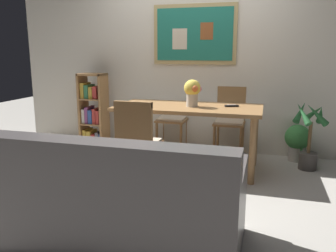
% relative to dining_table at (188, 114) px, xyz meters
% --- Properties ---
extents(ground_plane, '(12.00, 12.00, 0.00)m').
position_rel_dining_table_xyz_m(ground_plane, '(-0.12, -0.36, -0.66)').
color(ground_plane, '#B7B2A8').
extents(wall_back_with_painting, '(5.20, 0.14, 2.60)m').
position_rel_dining_table_xyz_m(wall_back_with_painting, '(-0.12, 0.88, 0.65)').
color(wall_back_with_painting, silver).
rests_on(wall_back_with_painting, ground_plane).
extents(dining_table, '(1.67, 0.81, 0.75)m').
position_rel_dining_table_xyz_m(dining_table, '(0.00, 0.00, 0.00)').
color(dining_table, '#9E7042').
rests_on(dining_table, ground_plane).
extents(dining_chair_near_left, '(0.40, 0.41, 0.91)m').
position_rel_dining_table_xyz_m(dining_chair_near_left, '(-0.35, -0.76, -0.12)').
color(dining_chair_near_left, '#9E7042').
rests_on(dining_chair_near_left, ground_plane).
extents(dining_chair_far_right, '(0.40, 0.41, 0.91)m').
position_rel_dining_table_xyz_m(dining_chair_far_right, '(0.41, 0.74, -0.12)').
color(dining_chair_far_right, '#9E7042').
rests_on(dining_chair_far_right, ground_plane).
extents(dining_chair_far_left, '(0.40, 0.41, 0.91)m').
position_rel_dining_table_xyz_m(dining_chair_far_left, '(-0.38, 0.75, -0.12)').
color(dining_chair_far_left, '#9E7042').
rests_on(dining_chair_far_left, ground_plane).
extents(leather_couch, '(1.80, 0.84, 0.84)m').
position_rel_dining_table_xyz_m(leather_couch, '(-0.15, -1.80, -0.35)').
color(leather_couch, '#514C4C').
rests_on(leather_couch, ground_plane).
extents(bookshelf, '(0.36, 0.28, 1.07)m').
position_rel_dining_table_xyz_m(bookshelf, '(-1.50, 0.52, -0.18)').
color(bookshelf, '#9E7042').
rests_on(bookshelf, ground_plane).
extents(potted_ivy, '(0.32, 0.32, 0.50)m').
position_rel_dining_table_xyz_m(potted_ivy, '(1.28, 0.66, -0.39)').
color(potted_ivy, '#B2ADA3').
rests_on(potted_ivy, ground_plane).
extents(potted_palm, '(0.40, 0.41, 0.83)m').
position_rel_dining_table_xyz_m(potted_palm, '(1.37, 0.34, -0.27)').
color(potted_palm, '#4C4742').
rests_on(potted_palm, ground_plane).
extents(flower_vase, '(0.20, 0.20, 0.31)m').
position_rel_dining_table_xyz_m(flower_vase, '(0.05, -0.03, 0.28)').
color(flower_vase, beige).
rests_on(flower_vase, dining_table).
extents(tv_remote, '(0.16, 0.10, 0.02)m').
position_rel_dining_table_xyz_m(tv_remote, '(0.49, 0.07, 0.11)').
color(tv_remote, black).
rests_on(tv_remote, dining_table).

